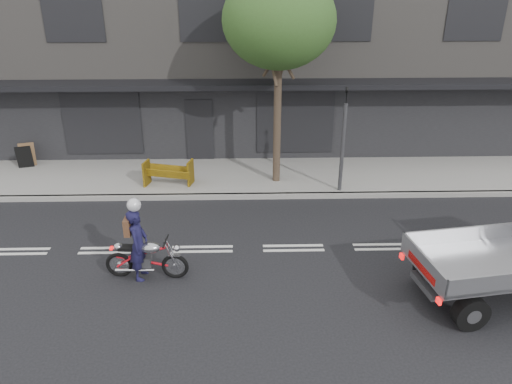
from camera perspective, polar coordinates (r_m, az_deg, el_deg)
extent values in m
plane|color=black|center=(13.24, -6.17, -6.53)|extent=(80.00, 80.00, 0.00)
cube|color=gray|center=(17.39, -5.05, 1.73)|extent=(32.00, 3.20, 0.15)
cube|color=gray|center=(15.93, -5.36, -0.52)|extent=(32.00, 0.20, 0.15)
cube|color=slate|center=(22.79, -4.46, 17.48)|extent=(26.00, 10.00, 8.00)
cylinder|color=#382B21|center=(16.26, 2.43, 7.38)|extent=(0.24, 0.24, 4.00)
ellipsoid|color=#2F451A|center=(15.60, 2.65, 19.03)|extent=(3.40, 3.40, 2.89)
cylinder|color=#2D2D30|center=(15.87, 9.84, 4.69)|extent=(0.12, 0.12, 3.00)
imported|color=black|center=(15.38, 10.31, 10.83)|extent=(0.08, 0.10, 0.50)
torus|color=black|center=(12.40, -15.36, -8.02)|extent=(0.65, 0.14, 0.65)
torus|color=black|center=(12.07, -9.23, -8.38)|extent=(0.65, 0.14, 0.65)
cube|color=#2D2D30|center=(12.18, -12.61, -7.79)|extent=(0.35, 0.25, 0.27)
ellipsoid|color=#ABABAF|center=(11.94, -12.07, -6.24)|extent=(0.55, 0.34, 0.26)
cube|color=black|center=(12.07, -14.20, -6.22)|extent=(0.53, 0.26, 0.08)
cylinder|color=black|center=(11.75, -10.29, -5.55)|extent=(0.08, 0.58, 0.04)
imported|color=#161438|center=(11.95, -13.29, -5.87)|extent=(0.47, 0.68, 1.77)
cylinder|color=black|center=(11.28, 23.31, -12.58)|extent=(0.78, 0.39, 0.75)
cylinder|color=black|center=(12.42, 19.29, -8.18)|extent=(0.78, 0.39, 0.75)
cube|color=#B2B3B7|center=(11.94, 24.66, -7.58)|extent=(3.21, 2.35, 0.10)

